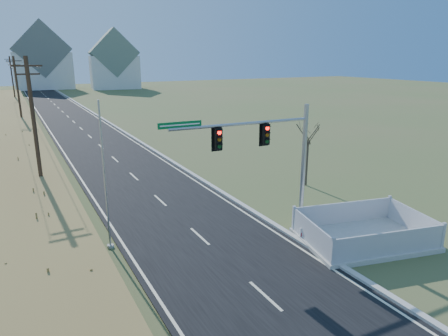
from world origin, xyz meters
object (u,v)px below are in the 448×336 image
flagpole (106,192)px  bare_tree (309,132)px  open_sign (305,234)px  fence_enclosure (363,237)px  traffic_signal_mast (275,154)px

flagpole → bare_tree: (14.65, 3.13, 1.03)m
open_sign → flagpole: size_ratio=0.09×
fence_enclosure → bare_tree: (3.35, 8.50, 3.61)m
bare_tree → fence_enclosure: bearing=-111.5°
fence_enclosure → flagpole: bearing=167.1°
flagpole → bare_tree: size_ratio=1.48×
traffic_signal_mast → bare_tree: size_ratio=1.72×
traffic_signal_mast → flagpole: (-8.27, 1.85, -1.25)m
traffic_signal_mast → flagpole: flagpole is taller
open_sign → bare_tree: bare_tree is taller
open_sign → traffic_signal_mast: bearing=121.9°
traffic_signal_mast → open_sign: 4.30m
fence_enclosure → open_sign: size_ratio=10.29×
traffic_signal_mast → open_sign: bearing=-73.2°
open_sign → flagpole: (-8.80, 3.88, 2.49)m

